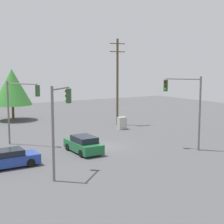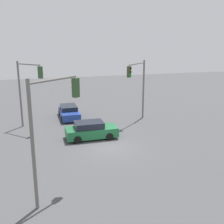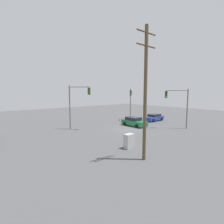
% 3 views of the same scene
% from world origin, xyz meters
% --- Properties ---
extents(ground_plane, '(80.00, 80.00, 0.00)m').
position_xyz_m(ground_plane, '(0.00, 0.00, 0.00)').
color(ground_plane, '#4C4C4F').
extents(sedan_green, '(1.97, 4.35, 1.49)m').
position_xyz_m(sedan_green, '(2.33, 1.01, 0.71)').
color(sedan_green, '#1E6638').
rests_on(sedan_green, ground_plane).
extents(sedan_blue, '(4.26, 1.97, 1.35)m').
position_xyz_m(sedan_blue, '(9.07, 1.98, 0.66)').
color(sedan_blue, '#233D93').
rests_on(sedan_blue, ground_plane).
extents(traffic_signal_main, '(2.46, 2.70, 6.14)m').
position_xyz_m(traffic_signal_main, '(6.12, -4.67, 4.19)').
color(traffic_signal_main, slate).
rests_on(traffic_signal_main, ground_plane).
extents(traffic_signal_cross, '(2.24, 2.76, 6.65)m').
position_xyz_m(traffic_signal_cross, '(-6.12, 4.80, 4.50)').
color(traffic_signal_cross, slate).
rests_on(traffic_signal_cross, ground_plane).
extents(traffic_signal_aux, '(2.34, 2.25, 6.31)m').
position_xyz_m(traffic_signal_aux, '(6.60, 5.94, 4.26)').
color(traffic_signal_aux, slate).
rests_on(traffic_signal_aux, ground_plane).
extents(utility_pole_tall, '(2.20, 0.28, 10.90)m').
position_xyz_m(utility_pole_tall, '(-7.81, -9.39, 5.75)').
color(utility_pole_tall, brown).
rests_on(utility_pole_tall, ground_plane).
extents(electrical_cabinet, '(1.02, 0.64, 1.47)m').
position_xyz_m(electrical_cabinet, '(-6.61, -6.49, 0.74)').
color(electrical_cabinet, '#B2B2AD').
rests_on(electrical_cabinet, ground_plane).
extents(tree_far, '(5.37, 5.37, 7.10)m').
position_xyz_m(tree_far, '(2.61, -20.06, 4.63)').
color(tree_far, brown).
rests_on(tree_far, ground_plane).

